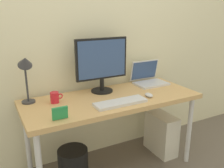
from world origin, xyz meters
The scene contains 12 objects.
ground_plane centered at (0.00, 0.00, 0.00)m, with size 6.00×6.00×0.00m, color #665B51.
back_wall centered at (0.00, 0.37, 1.30)m, with size 4.40×0.04×2.60m, color beige.
desk centered at (0.00, 0.00, 0.65)m, with size 1.53×0.62×0.72m.
monitor centered at (-0.01, 0.18, 0.99)m, with size 0.49×0.20×0.49m.
laptop centered at (0.52, 0.20, 0.77)m, with size 0.32×0.26×0.23m.
desk_lamp centered at (-0.66, 0.18, 1.01)m, with size 0.11×0.16×0.41m.
keyboard centered at (-0.01, -0.17, 0.73)m, with size 0.44×0.14×0.02m, color silver.
mouse centered at (0.29, -0.15, 0.73)m, with size 0.06×0.09×0.03m, color silver.
coffee_mug centered at (-0.47, 0.11, 0.76)m, with size 0.11×0.07×0.09m.
photo_frame centered at (-0.53, -0.23, 0.76)m, with size 0.11×0.02×0.09m, color #268C4C.
computer_tower centered at (0.58, 0.01, 0.21)m, with size 0.18×0.36×0.42m, color silver.
wastebasket centered at (-0.38, 0.01, 0.15)m, with size 0.26×0.26×0.30m, color black.
Camera 1 is at (-0.94, -1.77, 1.45)m, focal length 39.29 mm.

